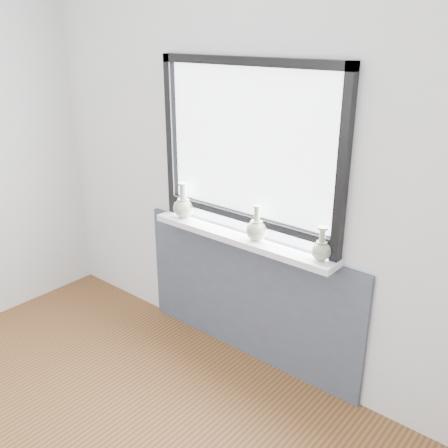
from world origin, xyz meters
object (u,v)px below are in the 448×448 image
Objects in this scene: vase_a at (184,206)px; vase_c at (321,249)px; windowsill at (240,238)px; vase_b at (257,229)px.

vase_c is (1.05, 0.00, -0.01)m from vase_a.
vase_c is (0.56, 0.00, 0.08)m from windowsill.
vase_b is 0.44m from vase_c.
vase_b is at bearing 0.06° from vase_a.
vase_b reaches higher than vase_c.
vase_c is at bearing 0.10° from vase_a.
windowsill is 0.57m from vase_c.
windowsill is at bearing -178.57° from vase_b.
windowsill is 6.80× the size of vase_c.
windowsill is 0.15m from vase_b.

